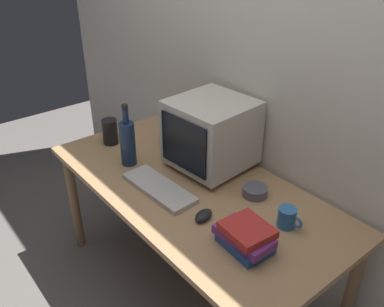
{
  "coord_description": "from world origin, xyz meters",
  "views": [
    {
      "loc": [
        1.33,
        -1.08,
        1.87
      ],
      "look_at": [
        0.0,
        0.0,
        0.9
      ],
      "focal_mm": 38.7,
      "sensor_mm": 36.0,
      "label": 1
    }
  ],
  "objects": [
    {
      "name": "crt_monitor",
      "position": [
        -0.08,
        0.19,
        0.91
      ],
      "size": [
        0.41,
        0.41,
        0.37
      ],
      "color": "beige",
      "rests_on": "desk"
    },
    {
      "name": "desk",
      "position": [
        0.0,
        0.0,
        0.64
      ],
      "size": [
        1.63,
        0.79,
        0.72
      ],
      "color": "tan",
      "rests_on": "ground"
    },
    {
      "name": "bottle_tall",
      "position": [
        -0.38,
        -0.13,
        0.85
      ],
      "size": [
        0.08,
        0.08,
        0.35
      ],
      "color": "navy",
      "rests_on": "desk"
    },
    {
      "name": "cd_spindle",
      "position": [
        0.26,
        0.18,
        0.74
      ],
      "size": [
        0.12,
        0.12,
        0.04
      ],
      "primitive_type": "cylinder",
      "color": "#595B66",
      "rests_on": "desk"
    },
    {
      "name": "mug",
      "position": [
        0.5,
        0.12,
        0.77
      ],
      "size": [
        0.12,
        0.08,
        0.09
      ],
      "color": "#3370B2",
      "rests_on": "desk"
    },
    {
      "name": "book_stack",
      "position": [
        0.48,
        -0.12,
        0.77
      ],
      "size": [
        0.24,
        0.18,
        0.11
      ],
      "color": "#28569E",
      "rests_on": "desk"
    },
    {
      "name": "back_wall",
      "position": [
        0.0,
        0.45,
        1.25
      ],
      "size": [
        4.0,
        0.08,
        2.5
      ],
      "primitive_type": "cube",
      "color": "silver",
      "rests_on": "ground"
    },
    {
      "name": "metal_canister",
      "position": [
        -0.65,
        -0.09,
        0.8
      ],
      "size": [
        0.09,
        0.09,
        0.15
      ],
      "primitive_type": "cylinder",
      "color": "black",
      "rests_on": "desk"
    },
    {
      "name": "keyboard",
      "position": [
        -0.07,
        -0.15,
        0.73
      ],
      "size": [
        0.43,
        0.17,
        0.02
      ],
      "primitive_type": "cube",
      "rotation": [
        0.0,
        0.0,
        0.05
      ],
      "color": "beige",
      "rests_on": "desk"
    },
    {
      "name": "ground_plane",
      "position": [
        0.0,
        0.0,
        0.0
      ],
      "size": [
        6.0,
        6.0,
        0.0
      ],
      "primitive_type": "plane",
      "color": "slate"
    },
    {
      "name": "bottle_short",
      "position": [
        -0.48,
        0.18,
        0.78
      ],
      "size": [
        0.06,
        0.06,
        0.17
      ],
      "color": "#472314",
      "rests_on": "desk"
    },
    {
      "name": "computer_mouse",
      "position": [
        0.24,
        -0.13,
        0.74
      ],
      "size": [
        0.09,
        0.11,
        0.04
      ],
      "primitive_type": "ellipsoid",
      "rotation": [
        0.0,
        0.0,
        0.28
      ],
      "color": "black",
      "rests_on": "desk"
    }
  ]
}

